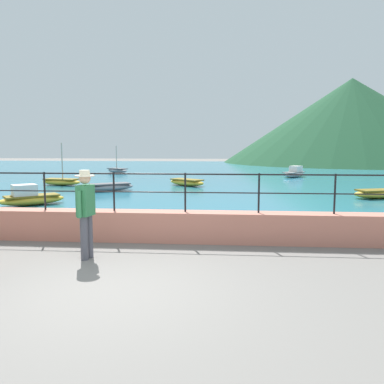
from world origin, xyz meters
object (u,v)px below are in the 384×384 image
Objects in this scene: boat_2 at (110,187)px; boat_5 at (187,182)px; person_walking at (86,210)px; boat_0 at (294,173)px; boat_4 at (117,170)px; boat_3 at (31,198)px; boat_1 at (61,181)px; boat_6 at (380,193)px.

boat_2 and boat_5 have the same top height.
person_walking reaches higher than boat_2.
boat_4 reaches higher than boat_0.
boat_0 is 1.01× the size of boat_3.
boat_1 is 15.78m from boat_6.
boat_4 is at bearing 124.06° from boat_5.
boat_0 is at bearing 43.37° from boat_5.
boat_2 is 1.02× the size of boat_5.
boat_3 is (-11.79, -13.75, 0.00)m from boat_0.
boat_5 is at bearing -55.94° from boat_4.
boat_0 reaches higher than boat_2.
boat_1 is at bearing -177.23° from boat_5.
boat_0 is at bearing 26.30° from boat_1.
boat_3 is 1.00× the size of boat_4.
boat_4 is 0.98× the size of boat_5.
boat_4 reaches higher than boat_6.
boat_1 is 1.04× the size of boat_3.
boat_3 is (-4.37, 6.30, -0.65)m from person_walking.
boat_2 is at bearing -76.05° from boat_4.
boat_0 is 13.69m from boat_2.
boat_2 is 1.04× the size of boat_4.
boat_6 is (11.84, -1.65, 0.00)m from boat_2.
person_walking reaches higher than boat_0.
boat_1 reaches higher than boat_0.
boat_3 is 13.74m from boat_6.
boat_1 is (-6.21, 13.31, -0.71)m from person_walking.
person_walking reaches higher than boat_5.
boat_6 is (1.62, -10.76, -0.07)m from boat_0.
boat_1 is 1.05× the size of boat_4.
person_walking reaches higher than boat_6.
boat_3 is 0.95× the size of boat_6.
boat_1 is 1.01× the size of boat_2.
boat_0 is 1.00× the size of boat_5.
boat_1 is at bearing 145.25° from boat_2.
person_walking is 23.98m from boat_4.
boat_2 is at bearing 104.35° from person_walking.
boat_4 is at bearing 87.93° from boat_1.
boat_4 is (-1.49, 16.95, -0.06)m from boat_3.
boat_2 is at bearing 172.05° from boat_6.
boat_1 reaches higher than person_walking.
boat_0 is (7.42, 20.05, -0.65)m from person_walking.
boat_1 reaches higher than boat_3.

